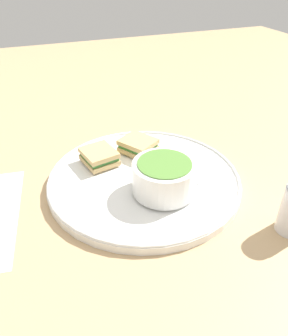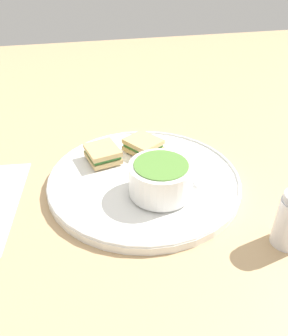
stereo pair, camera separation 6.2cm
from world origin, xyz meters
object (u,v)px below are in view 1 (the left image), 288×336
(spoon, at_px, (180,158))
(sandwich_half_near, at_px, (138,145))
(soup_bowl, at_px, (164,177))
(sandwich_half_far, at_px, (99,156))

(spoon, relative_size, sandwich_half_near, 1.23)
(spoon, bearing_deg, sandwich_half_near, 47.11)
(sandwich_half_near, bearing_deg, soup_bowl, -1.98)
(soup_bowl, bearing_deg, sandwich_half_far, -147.80)
(spoon, height_order, sandwich_half_near, sandwich_half_near)
(sandwich_half_far, bearing_deg, spoon, 72.00)
(soup_bowl, bearing_deg, sandwich_half_near, 178.02)
(soup_bowl, distance_m, sandwich_half_near, 0.15)
(soup_bowl, relative_size, spoon, 1.01)
(soup_bowl, xyz_separation_m, sandwich_half_near, (-0.15, 0.01, -0.02))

